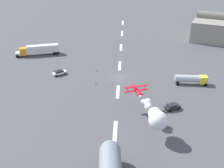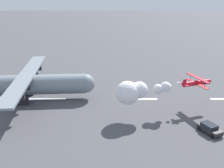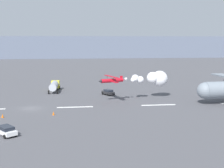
{
  "view_description": "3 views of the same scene",
  "coord_description": "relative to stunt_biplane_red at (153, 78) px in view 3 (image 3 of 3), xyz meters",
  "views": [
    {
      "loc": [
        84.26,
        2.1,
        39.48
      ],
      "look_at": [
        14.04,
        -1.46,
        4.65
      ],
      "focal_mm": 47.48,
      "sensor_mm": 36.0,
      "label": 1
    },
    {
      "loc": [
        34.1,
        53.97,
        22.31
      ],
      "look_at": [
        34.12,
        0.0,
        3.31
      ],
      "focal_mm": 44.89,
      "sensor_mm": 36.0,
      "label": 2
    },
    {
      "loc": [
        9.88,
        -67.05,
        14.88
      ],
      "look_at": [
        18.45,
        4.87,
        4.37
      ],
      "focal_mm": 48.84,
      "sensor_mm": 36.0,
      "label": 3
    }
  ],
  "objects": [
    {
      "name": "ground_plane",
      "position": [
        -29.46,
        -8.62,
        -5.07
      ],
      "size": [
        440.0,
        440.0,
        0.0
      ],
      "primitive_type": "plane",
      "color": "#4C4C51",
      "rests_on": "ground"
    },
    {
      "name": "runway_stripe_4",
      "position": [
        -19.9,
        -8.62,
        -5.07
      ],
      "size": [
        8.0,
        0.9,
        0.01
      ],
      "primitive_type": "cube",
      "color": "white",
      "rests_on": "ground"
    },
    {
      "name": "runway_stripe_5",
      "position": [
        -0.79,
        -8.62,
        -5.07
      ],
      "size": [
        8.0,
        0.9,
        0.01
      ],
      "primitive_type": "cube",
      "color": "white",
      "rests_on": "ground"
    },
    {
      "name": "mountain_ridge_distant",
      "position": [
        -29.46,
        177.5,
        3.82
      ],
      "size": [
        396.0,
        16.0,
        17.78
      ],
      "primitive_type": "cube",
      "color": "slate",
      "rests_on": "ground"
    },
    {
      "name": "stunt_biplane_red",
      "position": [
        0.0,
        0.0,
        0.0
      ],
      "size": [
        18.48,
        9.5,
        4.11
      ],
      "color": "red"
    },
    {
      "name": "fuel_tanker_truck",
      "position": [
        -25.9,
        13.13,
        -3.33
      ],
      "size": [
        2.96,
        9.54,
        2.9
      ],
      "color": "yellow",
      "rests_on": "ground"
    },
    {
      "name": "followme_car_yellow",
      "position": [
        -30.68,
        -27.77,
        -4.26
      ],
      "size": [
        4.16,
        4.65,
        1.52
      ],
      "color": "white",
      "rests_on": "ground"
    },
    {
      "name": "airport_staff_sedan",
      "position": [
        -10.96,
        5.58,
        -4.26
      ],
      "size": [
        3.42,
        4.41,
        1.52
      ],
      "color": "#262628",
      "rests_on": "ground"
    },
    {
      "name": "traffic_cone_near",
      "position": [
        -33.82,
        -16.3,
        -4.7
      ],
      "size": [
        0.44,
        0.44,
        0.75
      ],
      "primitive_type": "cone",
      "color": "orange",
      "rests_on": "ground"
    },
    {
      "name": "traffic_cone_far",
      "position": [
        -24.19,
        -15.4,
        -4.7
      ],
      "size": [
        0.44,
        0.44,
        0.75
      ],
      "primitive_type": "cone",
      "color": "orange",
      "rests_on": "ground"
    }
  ]
}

